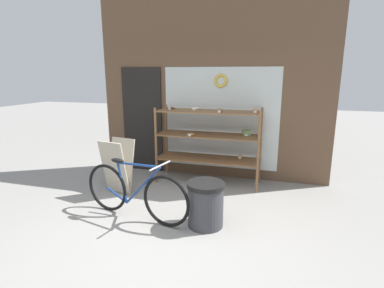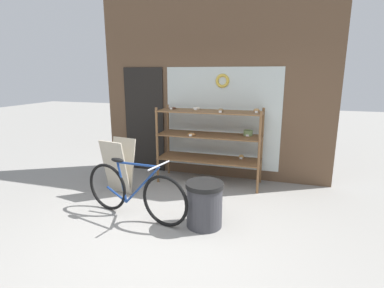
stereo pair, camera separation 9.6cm
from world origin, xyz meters
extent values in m
plane|color=gray|center=(0.00, 0.00, 0.00)|extent=(30.00, 30.00, 0.00)
cube|color=brown|center=(0.00, 2.55, 1.88)|extent=(4.43, 0.08, 3.76)
cube|color=silver|center=(0.20, 2.50, 1.15)|extent=(2.18, 0.02, 1.90)
cube|color=black|center=(-1.41, 2.49, 1.05)|extent=(0.84, 0.03, 2.10)
torus|color=gold|center=(0.20, 2.48, 1.85)|extent=(0.26, 0.06, 0.26)
cylinder|color=brown|center=(-0.85, 1.84, 0.70)|extent=(0.04, 0.04, 1.39)
cylinder|color=brown|center=(0.97, 1.84, 0.70)|extent=(0.04, 0.04, 1.39)
cylinder|color=brown|center=(-0.85, 2.39, 0.70)|extent=(0.04, 0.04, 1.39)
cylinder|color=brown|center=(0.97, 2.39, 0.70)|extent=(0.04, 0.04, 1.39)
cube|color=brown|center=(0.06, 2.11, 0.45)|extent=(1.87, 0.59, 0.02)
cube|color=brown|center=(0.06, 2.11, 0.90)|extent=(1.87, 0.59, 0.02)
cube|color=brown|center=(0.06, 2.11, 1.33)|extent=(1.87, 0.59, 0.02)
ellipsoid|color=tan|center=(0.63, 2.30, 0.50)|extent=(0.10, 0.08, 0.07)
cube|color=white|center=(0.63, 2.24, 0.48)|extent=(0.05, 0.00, 0.04)
torus|color=#4C2D1E|center=(-0.68, 2.21, 1.35)|extent=(0.14, 0.14, 0.03)
cube|color=white|center=(-0.68, 2.13, 1.35)|extent=(0.05, 0.00, 0.04)
ellipsoid|color=brown|center=(0.29, 1.99, 1.37)|extent=(0.10, 0.08, 0.07)
cube|color=white|center=(0.29, 1.93, 1.35)|extent=(0.05, 0.00, 0.04)
torus|color=#B27A42|center=(-0.23, 1.96, 0.92)|extent=(0.14, 0.14, 0.04)
cube|color=white|center=(-0.23, 1.88, 0.92)|extent=(0.05, 0.00, 0.04)
cylinder|color=#7A995B|center=(0.73, 2.25, 0.95)|extent=(0.16, 0.16, 0.10)
cube|color=white|center=(0.73, 2.16, 0.92)|extent=(0.05, 0.00, 0.04)
torus|color=beige|center=(-0.22, 2.24, 1.36)|extent=(0.14, 0.14, 0.05)
cube|color=white|center=(-0.22, 2.17, 1.35)|extent=(0.05, 0.00, 0.04)
ellipsoid|color=#AD7F4C|center=(0.87, 2.13, 1.37)|extent=(0.10, 0.09, 0.07)
cube|color=white|center=(0.87, 2.07, 1.35)|extent=(0.05, 0.00, 0.04)
torus|color=black|center=(-1.09, 0.55, 0.35)|extent=(0.70, 0.19, 0.71)
torus|color=black|center=(-0.09, 0.34, 0.35)|extent=(0.70, 0.19, 0.71)
cylinder|color=navy|center=(-0.45, 0.42, 0.50)|extent=(0.60, 0.16, 0.64)
cylinder|color=navy|center=(-0.52, 0.43, 0.79)|extent=(0.71, 0.18, 0.07)
cylinder|color=navy|center=(-0.80, 0.49, 0.48)|extent=(0.16, 0.06, 0.58)
cylinder|color=navy|center=(-0.91, 0.51, 0.27)|extent=(0.37, 0.11, 0.19)
ellipsoid|color=black|center=(-0.86, 0.50, 0.80)|extent=(0.23, 0.13, 0.06)
cylinder|color=#B2B2B7|center=(-0.17, 0.35, 0.83)|extent=(0.12, 0.45, 0.02)
cube|color=#B2A893|center=(-1.29, 1.11, 0.46)|extent=(0.50, 0.29, 0.92)
cube|color=#B2A893|center=(-1.26, 1.28, 0.46)|extent=(0.50, 0.29, 0.92)
cylinder|color=#38383D|center=(0.40, 0.50, 0.30)|extent=(0.47, 0.47, 0.60)
cylinder|color=black|center=(0.40, 0.50, 0.57)|extent=(0.50, 0.50, 0.06)
camera|label=1|loc=(1.24, -3.06, 1.98)|focal=28.00mm
camera|label=2|loc=(1.33, -3.03, 1.98)|focal=28.00mm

